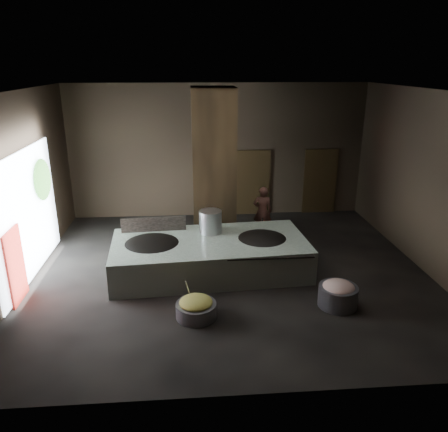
{
  "coord_description": "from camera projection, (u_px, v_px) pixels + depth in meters",
  "views": [
    {
      "loc": [
        -0.98,
        -10.18,
        5.1
      ],
      "look_at": [
        -0.1,
        0.73,
        1.25
      ],
      "focal_mm": 35.0,
      "sensor_mm": 36.0,
      "label": 1
    }
  ],
  "objects": [
    {
      "name": "front_wall",
      "position": [
        260.0,
        271.0,
        6.31
      ],
      "size": [
        10.0,
        0.1,
        4.5
      ],
      "primitive_type": "cube",
      "color": "black",
      "rests_on": "ground"
    },
    {
      "name": "veg_fill",
      "position": [
        196.0,
        302.0,
        9.16
      ],
      "size": [
        0.71,
        0.71,
        0.22
      ],
      "primitive_type": "ellipsoid",
      "color": "#7DA24E",
      "rests_on": "veg_basin"
    },
    {
      "name": "wok_left",
      "position": [
        152.0,
        247.0,
        10.93
      ],
      "size": [
        1.55,
        1.55,
        0.43
      ],
      "primitive_type": "ellipsoid",
      "color": "black",
      "rests_on": "hearth_platform"
    },
    {
      "name": "meat_fill",
      "position": [
        339.0,
        287.0,
        9.56
      ],
      "size": [
        0.71,
        0.71,
        0.27
      ],
      "primitive_type": "ellipsoid",
      "color": "tan",
      "rests_on": "meat_basin"
    },
    {
      "name": "tree_silhouette",
      "position": [
        42.0,
        180.0,
        11.46
      ],
      "size": [
        0.28,
        1.1,
        1.1
      ],
      "primitive_type": "ellipsoid",
      "color": "#194714",
      "rests_on": "left_opening"
    },
    {
      "name": "doorway_far_glow",
      "position": [
        318.0,
        183.0,
        15.49
      ],
      "size": [
        0.88,
        0.04,
        2.09
      ],
      "primitive_type": "cube",
      "color": "#8C6647",
      "rests_on": "ground"
    },
    {
      "name": "cook",
      "position": [
        262.0,
        211.0,
        13.42
      ],
      "size": [
        0.61,
        0.43,
        1.56
      ],
      "primitive_type": "imported",
      "rotation": [
        0.0,
        0.0,
        3.03
      ],
      "color": "brown",
      "rests_on": "ground"
    },
    {
      "name": "back_wall",
      "position": [
        218.0,
        151.0,
        14.87
      ],
      "size": [
        10.0,
        0.1,
        4.5
      ],
      "primitive_type": "cube",
      "color": "black",
      "rests_on": "ground"
    },
    {
      "name": "doorway_near",
      "position": [
        253.0,
        184.0,
        15.24
      ],
      "size": [
        1.18,
        0.08,
        2.38
      ],
      "primitive_type": "cube",
      "color": "black",
      "rests_on": "ground"
    },
    {
      "name": "splash_guard",
      "position": [
        154.0,
        225.0,
        11.59
      ],
      "size": [
        1.71,
        0.18,
        0.43
      ],
      "primitive_type": "cube",
      "rotation": [
        0.0,
        0.0,
        0.07
      ],
      "color": "black",
      "rests_on": "hearth_platform"
    },
    {
      "name": "left_opening",
      "position": [
        28.0,
        215.0,
        10.62
      ],
      "size": [
        0.04,
        4.2,
        3.1
      ],
      "primitive_type": "cube",
      "color": "white",
      "rests_on": "ground"
    },
    {
      "name": "ladle",
      "position": [
        189.0,
        291.0,
        9.22
      ],
      "size": [
        0.14,
        0.33,
        0.61
      ],
      "primitive_type": "cylinder",
      "rotation": [
        0.49,
        0.0,
        -0.35
      ],
      "color": "#B2B6BA",
      "rests_on": "veg_basin"
    },
    {
      "name": "doorway_far",
      "position": [
        320.0,
        182.0,
        15.43
      ],
      "size": [
        1.18,
        0.08,
        2.38
      ],
      "primitive_type": "cube",
      "color": "black",
      "rests_on": "ground"
    },
    {
      "name": "doorway_near_glow",
      "position": [
        254.0,
        184.0,
        15.39
      ],
      "size": [
        0.8,
        0.04,
        1.89
      ],
      "primitive_type": "cube",
      "color": "#8C6647",
      "rests_on": "ground"
    },
    {
      "name": "ceiling",
      "position": [
        231.0,
        89.0,
        9.82
      ],
      "size": [
        10.0,
        9.0,
        0.1
      ],
      "primitive_type": "cube",
      "color": "black",
      "rests_on": "back_wall"
    },
    {
      "name": "pillar",
      "position": [
        214.0,
        169.0,
        12.35
      ],
      "size": [
        1.2,
        1.2,
        4.5
      ],
      "primitive_type": "cube",
      "color": "black",
      "rests_on": "ground"
    },
    {
      "name": "meat_basin",
      "position": [
        338.0,
        296.0,
        9.63
      ],
      "size": [
        1.13,
        1.13,
        0.47
      ],
      "primitive_type": "cylinder",
      "rotation": [
        0.0,
        0.0,
        0.41
      ],
      "color": "slate",
      "rests_on": "ground"
    },
    {
      "name": "stock_pot",
      "position": [
        210.0,
        222.0,
        11.48
      ],
      "size": [
        0.6,
        0.6,
        0.64
      ],
      "primitive_type": "cylinder",
      "color": "#B2B6BA",
      "rests_on": "hearth_platform"
    },
    {
      "name": "veg_basin",
      "position": [
        196.0,
        310.0,
        9.22
      ],
      "size": [
        0.93,
        0.93,
        0.32
      ],
      "primitive_type": "cylinder",
      "rotation": [
        0.0,
        0.0,
        0.08
      ],
      "color": "slate",
      "rests_on": "ground"
    },
    {
      "name": "pavilion_sliver",
      "position": [
        16.0,
        266.0,
        9.65
      ],
      "size": [
        0.05,
        0.9,
        1.7
      ],
      "primitive_type": "cube",
      "color": "maroon",
      "rests_on": "ground"
    },
    {
      "name": "wok_right_rim",
      "position": [
        262.0,
        239.0,
        11.21
      ],
      "size": [
        1.47,
        1.47,
        0.05
      ],
      "primitive_type": "cylinder",
      "color": "black",
      "rests_on": "hearth_platform"
    },
    {
      "name": "floor",
      "position": [
        230.0,
        272.0,
        11.35
      ],
      "size": [
        10.0,
        9.0,
        0.1
      ],
      "primitive_type": "cube",
      "color": "black",
      "rests_on": "ground"
    },
    {
      "name": "platform_cap",
      "position": [
        210.0,
        242.0,
        11.06
      ],
      "size": [
        4.8,
        2.3,
        0.03
      ],
      "primitive_type": "cube",
      "color": "black",
      "rests_on": "hearth_platform"
    },
    {
      "name": "right_wall",
      "position": [
        430.0,
        183.0,
        10.97
      ],
      "size": [
        0.1,
        9.0,
        4.5
      ],
      "primitive_type": "cube",
      "color": "black",
      "rests_on": "ground"
    },
    {
      "name": "left_wall",
      "position": [
        16.0,
        192.0,
        10.21
      ],
      "size": [
        0.1,
        9.0,
        4.5
      ],
      "primitive_type": "cube",
      "color": "black",
      "rests_on": "ground"
    },
    {
      "name": "hearth_platform",
      "position": [
        210.0,
        256.0,
        11.19
      ],
      "size": [
        5.05,
        2.68,
        0.85
      ],
      "primitive_type": "cube",
      "rotation": [
        0.0,
        0.0,
        0.07
      ],
      "color": "silver",
      "rests_on": "ground"
    },
    {
      "name": "wok_right",
      "position": [
        262.0,
        242.0,
        11.23
      ],
      "size": [
        1.44,
        1.44,
        0.4
      ],
      "primitive_type": "ellipsoid",
      "color": "black",
      "rests_on": "hearth_platform"
    },
    {
      "name": "wok_left_rim",
      "position": [
        152.0,
        244.0,
        10.91
      ],
      "size": [
        1.58,
        1.58,
        0.05
      ],
      "primitive_type": "cylinder",
      "color": "black",
      "rests_on": "hearth_platform"
    }
  ]
}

